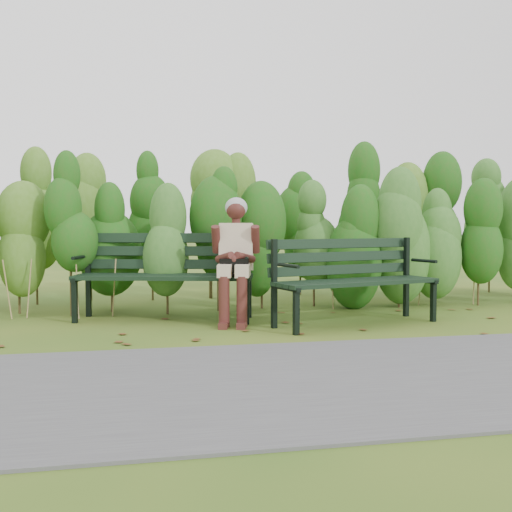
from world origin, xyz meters
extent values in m
plane|color=#2C5418|center=(0.00, 0.00, 0.00)|extent=(80.00, 80.00, 0.00)
cube|color=#474749|center=(0.00, -2.20, 0.01)|extent=(60.00, 2.50, 0.01)
cylinder|color=#47381E|center=(-2.75, 1.30, 0.40)|extent=(0.03, 0.03, 0.80)
ellipsoid|color=#356E26|center=(-2.75, 1.30, 1.04)|extent=(0.64, 0.64, 1.44)
cylinder|color=#47381E|center=(-2.14, 1.30, 0.40)|extent=(0.03, 0.03, 0.80)
ellipsoid|color=#356E26|center=(-2.14, 1.30, 1.04)|extent=(0.64, 0.64, 1.44)
cylinder|color=#47381E|center=(-1.53, 1.30, 0.40)|extent=(0.03, 0.03, 0.80)
ellipsoid|color=#356E26|center=(-1.53, 1.30, 1.04)|extent=(0.64, 0.64, 1.44)
cylinder|color=#47381E|center=(-0.92, 1.30, 0.40)|extent=(0.03, 0.03, 0.80)
ellipsoid|color=#356E26|center=(-0.92, 1.30, 1.04)|extent=(0.64, 0.64, 1.44)
cylinder|color=#47381E|center=(-0.31, 1.30, 0.40)|extent=(0.03, 0.03, 0.80)
ellipsoid|color=#356E26|center=(-0.31, 1.30, 1.04)|extent=(0.64, 0.64, 1.44)
cylinder|color=#47381E|center=(0.31, 1.30, 0.40)|extent=(0.03, 0.03, 0.80)
ellipsoid|color=#356E26|center=(0.31, 1.30, 1.04)|extent=(0.64, 0.64, 1.44)
cylinder|color=#47381E|center=(0.92, 1.30, 0.40)|extent=(0.03, 0.03, 0.80)
ellipsoid|color=#356E26|center=(0.92, 1.30, 1.04)|extent=(0.64, 0.64, 1.44)
cylinder|color=#47381E|center=(1.53, 1.30, 0.40)|extent=(0.03, 0.03, 0.80)
ellipsoid|color=#356E26|center=(1.53, 1.30, 1.04)|extent=(0.64, 0.64, 1.44)
cylinder|color=#47381E|center=(2.14, 1.30, 0.40)|extent=(0.03, 0.03, 0.80)
ellipsoid|color=#356E26|center=(2.14, 1.30, 1.04)|extent=(0.64, 0.64, 1.44)
cylinder|color=#47381E|center=(2.75, 1.30, 0.40)|extent=(0.03, 0.03, 0.80)
ellipsoid|color=#356E26|center=(2.75, 1.30, 1.04)|extent=(0.64, 0.64, 1.44)
cylinder|color=#47381E|center=(3.36, 1.30, 0.40)|extent=(0.03, 0.03, 0.80)
ellipsoid|color=#356E26|center=(3.36, 1.30, 1.04)|extent=(0.64, 0.64, 1.44)
cylinder|color=#47381E|center=(-2.69, 2.30, 0.55)|extent=(0.04, 0.04, 1.10)
ellipsoid|color=#30531A|center=(-2.69, 2.30, 1.43)|extent=(0.70, 0.70, 1.98)
cylinder|color=#47381E|center=(-1.92, 2.30, 0.55)|extent=(0.04, 0.04, 1.10)
ellipsoid|color=#30531A|center=(-1.92, 2.30, 1.43)|extent=(0.70, 0.70, 1.98)
cylinder|color=#47381E|center=(-1.15, 2.30, 0.55)|extent=(0.04, 0.04, 1.10)
ellipsoid|color=#30531A|center=(-1.15, 2.30, 1.43)|extent=(0.70, 0.70, 1.98)
cylinder|color=#47381E|center=(-0.38, 2.30, 0.55)|extent=(0.04, 0.04, 1.10)
ellipsoid|color=#30531A|center=(-0.38, 2.30, 1.43)|extent=(0.70, 0.70, 1.98)
cylinder|color=#47381E|center=(0.38, 2.30, 0.55)|extent=(0.04, 0.04, 1.10)
ellipsoid|color=#30531A|center=(0.38, 2.30, 1.43)|extent=(0.70, 0.70, 1.98)
cylinder|color=#47381E|center=(1.15, 2.30, 0.55)|extent=(0.04, 0.04, 1.10)
ellipsoid|color=#30531A|center=(1.15, 2.30, 1.43)|extent=(0.70, 0.70, 1.98)
cylinder|color=#47381E|center=(1.92, 2.30, 0.55)|extent=(0.04, 0.04, 1.10)
ellipsoid|color=#30531A|center=(1.92, 2.30, 1.43)|extent=(0.70, 0.70, 1.98)
cylinder|color=#47381E|center=(2.69, 2.30, 0.55)|extent=(0.04, 0.04, 1.10)
ellipsoid|color=#30531A|center=(2.69, 2.30, 1.43)|extent=(0.70, 0.70, 1.98)
cylinder|color=#47381E|center=(3.46, 2.30, 0.55)|extent=(0.04, 0.04, 1.10)
ellipsoid|color=#30531A|center=(3.46, 2.30, 1.43)|extent=(0.70, 0.70, 1.98)
cylinder|color=#47381E|center=(4.22, 2.30, 0.55)|extent=(0.04, 0.04, 1.10)
ellipsoid|color=#30531A|center=(4.22, 2.30, 1.43)|extent=(0.70, 0.70, 1.98)
cube|color=brown|center=(-0.88, -0.80, 0.00)|extent=(0.11, 0.11, 0.01)
cube|color=brown|center=(0.96, 0.27, 0.00)|extent=(0.10, 0.11, 0.01)
cube|color=brown|center=(2.23, -0.63, 0.00)|extent=(0.11, 0.11, 0.01)
cube|color=brown|center=(-1.87, 0.27, 0.00)|extent=(0.11, 0.11, 0.01)
cube|color=brown|center=(-0.81, -0.57, 0.00)|extent=(0.11, 0.11, 0.01)
cube|color=brown|center=(2.22, -0.06, 0.00)|extent=(0.10, 0.11, 0.01)
cube|color=brown|center=(-1.91, 0.19, 0.00)|extent=(0.11, 0.11, 0.01)
cube|color=brown|center=(-0.05, -1.06, 0.00)|extent=(0.09, 0.11, 0.01)
cube|color=brown|center=(0.24, -0.96, 0.00)|extent=(0.10, 0.08, 0.01)
cube|color=brown|center=(-1.84, -0.85, 0.00)|extent=(0.08, 0.10, 0.01)
cube|color=brown|center=(-0.46, -0.79, 0.00)|extent=(0.11, 0.10, 0.01)
cube|color=brown|center=(-2.68, 0.62, 0.00)|extent=(0.11, 0.11, 0.01)
cube|color=brown|center=(1.25, -0.45, 0.00)|extent=(0.10, 0.11, 0.01)
cube|color=brown|center=(0.14, -0.66, 0.00)|extent=(0.10, 0.09, 0.01)
cube|color=brown|center=(-2.16, -0.89, 0.00)|extent=(0.11, 0.10, 0.01)
cube|color=brown|center=(-0.07, 0.16, 0.00)|extent=(0.07, 0.09, 0.01)
cube|color=brown|center=(-1.92, 0.73, 0.00)|extent=(0.09, 0.11, 0.01)
cube|color=brown|center=(2.37, -0.73, 0.00)|extent=(0.11, 0.09, 0.01)
cube|color=brown|center=(0.89, -0.87, 0.00)|extent=(0.11, 0.11, 0.01)
cube|color=brown|center=(1.10, 0.60, 0.00)|extent=(0.11, 0.10, 0.01)
cube|color=brown|center=(0.68, 0.44, 0.00)|extent=(0.10, 0.09, 0.01)
cube|color=brown|center=(-1.58, 0.04, 0.00)|extent=(0.11, 0.11, 0.01)
cube|color=brown|center=(-1.31, 0.43, 0.00)|extent=(0.08, 0.10, 0.01)
cube|color=black|center=(-1.06, 0.49, 0.50)|extent=(1.99, 0.62, 0.04)
cube|color=black|center=(-1.02, 0.63, 0.50)|extent=(1.99, 0.62, 0.04)
cube|color=black|center=(-0.99, 0.76, 0.50)|extent=(1.99, 0.62, 0.04)
cube|color=black|center=(-0.96, 0.90, 0.50)|extent=(1.99, 0.62, 0.04)
cube|color=black|center=(-0.93, 1.00, 0.63)|extent=(1.97, 0.56, 0.12)
cube|color=black|center=(-0.93, 1.02, 0.79)|extent=(1.97, 0.56, 0.12)
cube|color=black|center=(-0.92, 1.03, 0.94)|extent=(1.97, 0.56, 0.12)
cube|color=black|center=(-2.00, 0.72, 0.25)|extent=(0.07, 0.07, 0.50)
cube|color=black|center=(-1.88, 1.18, 0.50)|extent=(0.07, 0.07, 1.01)
cube|color=black|center=(-1.94, 0.93, 0.48)|extent=(0.19, 0.56, 0.04)
cylinder|color=black|center=(-1.96, 0.88, 0.73)|extent=(0.14, 0.42, 0.04)
cube|color=black|center=(-0.13, 0.24, 0.25)|extent=(0.07, 0.07, 0.50)
cube|color=black|center=(-0.01, 0.71, 0.50)|extent=(0.07, 0.07, 1.01)
cube|color=black|center=(-0.07, 0.46, 0.48)|extent=(0.19, 0.56, 0.04)
cylinder|color=black|center=(-0.09, 0.40, 0.73)|extent=(0.14, 0.42, 0.04)
cube|color=black|center=(1.10, -0.24, 0.47)|extent=(1.86, 0.62, 0.04)
cube|color=black|center=(1.07, -0.11, 0.47)|extent=(1.86, 0.62, 0.04)
cube|color=black|center=(1.03, 0.02, 0.47)|extent=(1.86, 0.62, 0.04)
cube|color=black|center=(1.00, 0.14, 0.47)|extent=(1.86, 0.62, 0.04)
cube|color=black|center=(0.97, 0.24, 0.59)|extent=(1.85, 0.56, 0.11)
cube|color=black|center=(0.97, 0.25, 0.74)|extent=(1.85, 0.56, 0.11)
cube|color=black|center=(0.96, 0.27, 0.89)|extent=(1.85, 0.56, 0.11)
cube|color=black|center=(0.23, -0.49, 0.24)|extent=(0.06, 0.06, 0.47)
cube|color=black|center=(0.11, -0.06, 0.47)|extent=(0.06, 0.06, 0.95)
cube|color=black|center=(0.18, -0.29, 0.45)|extent=(0.19, 0.52, 0.04)
cylinder|color=black|center=(0.19, -0.34, 0.69)|extent=(0.14, 0.39, 0.04)
cube|color=black|center=(1.98, -0.01, 0.24)|extent=(0.06, 0.06, 0.47)
cube|color=black|center=(1.86, 0.43, 0.47)|extent=(0.06, 0.06, 0.95)
cube|color=black|center=(1.93, 0.19, 0.45)|extent=(0.19, 0.52, 0.04)
cylinder|color=black|center=(1.94, 0.14, 0.69)|extent=(0.14, 0.39, 0.04)
cube|color=beige|center=(-0.35, 0.30, 0.60)|extent=(0.25, 0.47, 0.14)
cube|color=beige|center=(-0.17, 0.25, 0.60)|extent=(0.25, 0.47, 0.14)
cylinder|color=#491E1A|center=(-0.40, 0.12, 0.27)|extent=(0.14, 0.14, 0.55)
cylinder|color=#491E1A|center=(-0.21, 0.08, 0.27)|extent=(0.14, 0.14, 0.55)
cube|color=#491E1A|center=(-0.42, 0.04, 0.03)|extent=(0.15, 0.23, 0.06)
cube|color=#491E1A|center=(-0.23, -0.01, 0.03)|extent=(0.15, 0.23, 0.06)
cube|color=beige|center=(-0.19, 0.55, 0.85)|extent=(0.44, 0.35, 0.55)
cylinder|color=#491E1A|center=(-0.19, 0.53, 1.13)|extent=(0.10, 0.10, 0.11)
sphere|color=#491E1A|center=(-0.20, 0.52, 1.27)|extent=(0.22, 0.22, 0.22)
ellipsoid|color=gray|center=(-0.19, 0.55, 1.30)|extent=(0.26, 0.24, 0.23)
cylinder|color=#491E1A|center=(-0.43, 0.53, 0.94)|extent=(0.15, 0.24, 0.33)
cylinder|color=#491E1A|center=(0.01, 0.41, 0.94)|extent=(0.15, 0.24, 0.33)
cylinder|color=#491E1A|center=(-0.35, 0.36, 0.74)|extent=(0.19, 0.30, 0.14)
cylinder|color=#491E1A|center=(-0.14, 0.31, 0.74)|extent=(0.28, 0.24, 0.14)
sphere|color=#491E1A|center=(-0.26, 0.27, 0.72)|extent=(0.12, 0.12, 0.12)
cube|color=black|center=(-0.26, 0.28, 0.64)|extent=(0.34, 0.20, 0.17)
camera|label=1|loc=(-1.37, -6.21, 1.10)|focal=42.00mm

